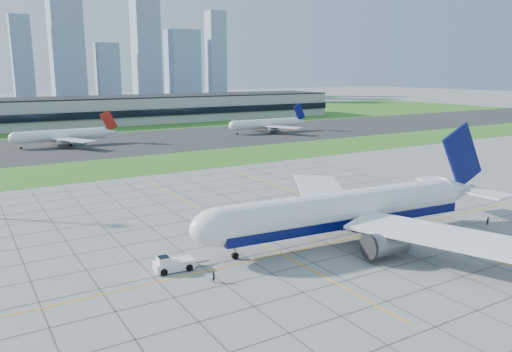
{
  "coord_description": "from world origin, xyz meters",
  "views": [
    {
      "loc": [
        -55.26,
        -67.91,
        30.28
      ],
      "look_at": [
        2.32,
        26.73,
        7.0
      ],
      "focal_mm": 35.0,
      "sensor_mm": 36.0,
      "label": 1
    }
  ],
  "objects_px": {
    "pushback_tug": "(172,264)",
    "airliner": "(347,210)",
    "crew_far": "(488,221)",
    "crew_near": "(214,277)",
    "distant_jet_1": "(63,135)",
    "distant_jet_2": "(267,124)"
  },
  "relations": [
    {
      "from": "pushback_tug",
      "to": "airliner",
      "type": "bearing_deg",
      "value": 0.1
    },
    {
      "from": "airliner",
      "to": "crew_far",
      "type": "height_order",
      "value": "airliner"
    },
    {
      "from": "pushback_tug",
      "to": "crew_near",
      "type": "distance_m",
      "value": 8.12
    },
    {
      "from": "crew_far",
      "to": "crew_near",
      "type": "bearing_deg",
      "value": -160.4
    },
    {
      "from": "pushback_tug",
      "to": "distant_jet_1",
      "type": "distance_m",
      "value": 147.8
    },
    {
      "from": "crew_near",
      "to": "distant_jet_2",
      "type": "xyz_separation_m",
      "value": [
        105.08,
        150.3,
        3.63
      ]
    },
    {
      "from": "distant_jet_2",
      "to": "crew_near",
      "type": "bearing_deg",
      "value": -124.96
    },
    {
      "from": "crew_far",
      "to": "distant_jet_2",
      "type": "bearing_deg",
      "value": 96.77
    },
    {
      "from": "crew_far",
      "to": "distant_jet_2",
      "type": "height_order",
      "value": "distant_jet_2"
    },
    {
      "from": "pushback_tug",
      "to": "distant_jet_2",
      "type": "bearing_deg",
      "value": 57.7
    },
    {
      "from": "distant_jet_1",
      "to": "pushback_tug",
      "type": "bearing_deg",
      "value": -94.53
    },
    {
      "from": "pushback_tug",
      "to": "distant_jet_1",
      "type": "xyz_separation_m",
      "value": [
        11.67,
        147.29,
        3.39
      ]
    },
    {
      "from": "pushback_tug",
      "to": "crew_far",
      "type": "relative_size",
      "value": 5.24
    },
    {
      "from": "airliner",
      "to": "distant_jet_1",
      "type": "height_order",
      "value": "airliner"
    },
    {
      "from": "airliner",
      "to": "crew_near",
      "type": "xyz_separation_m",
      "value": [
        -29.39,
        -4.52,
        -4.69
      ]
    },
    {
      "from": "distant_jet_1",
      "to": "distant_jet_2",
      "type": "height_order",
      "value": "same"
    },
    {
      "from": "distant_jet_1",
      "to": "distant_jet_2",
      "type": "xyz_separation_m",
      "value": [
        96.95,
        -4.3,
        0.0
      ]
    },
    {
      "from": "airliner",
      "to": "distant_jet_2",
      "type": "height_order",
      "value": "airliner"
    },
    {
      "from": "crew_near",
      "to": "distant_jet_2",
      "type": "height_order",
      "value": "distant_jet_2"
    },
    {
      "from": "pushback_tug",
      "to": "crew_far",
      "type": "bearing_deg",
      "value": -5.05
    },
    {
      "from": "distant_jet_1",
      "to": "crew_near",
      "type": "bearing_deg",
      "value": -93.01
    },
    {
      "from": "crew_far",
      "to": "distant_jet_1",
      "type": "xyz_separation_m",
      "value": [
        -51.38,
        158.38,
        3.63
      ]
    }
  ]
}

